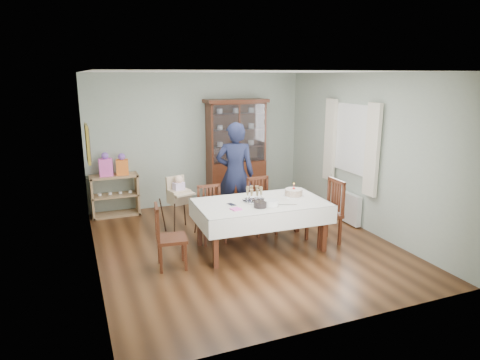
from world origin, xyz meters
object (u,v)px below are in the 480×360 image
sideboard (115,195)px  chair_far_right (262,217)px  chair_end_right (324,224)px  chair_end_left (171,249)px  woman (235,174)px  dining_table (261,225)px  birthday_cake (294,193)px  high_chair (180,210)px  champagne_tray (254,197)px  chair_far_left (212,225)px  gift_bag_orange (122,165)px  gift_bag_pink (106,166)px  china_cabinet (236,150)px

sideboard → chair_far_right: 2.95m
chair_end_right → chair_end_left: bearing=-90.3°
sideboard → woman: woman is taller
chair_end_left → chair_end_right: 2.52m
dining_table → birthday_cake: bearing=7.6°
dining_table → high_chair: high_chair is taller
dining_table → high_chair: size_ratio=2.01×
sideboard → dining_table: bearing=-52.5°
woman → champagne_tray: woman is taller
dining_table → chair_end_right: (1.06, -0.16, -0.08)m
chair_far_left → birthday_cake: birthday_cake is taller
high_chair → dining_table: bearing=-63.9°
chair_far_right → woman: (-0.27, 0.58, 0.65)m
champagne_tray → gift_bag_orange: 2.96m
birthday_cake → chair_end_right: bearing=-28.6°
chair_far_right → high_chair: high_chair is taller
champagne_tray → gift_bag_pink: bearing=129.2°
birthday_cake → dining_table: bearing=-172.4°
high_chair → champagne_tray: size_ratio=2.75×
chair_end_left → gift_bag_pink: 2.82m
china_cabinet → chair_end_right: (0.50, -2.67, -0.81)m
woman → high_chair: 1.18m
sideboard → chair_end_left: size_ratio=0.98×
chair_end_left → china_cabinet: bearing=-30.1°
chair_far_right → gift_bag_orange: (-2.07, 1.89, 0.70)m
sideboard → champagne_tray: 3.11m
china_cabinet → high_chair: 2.19m
champagne_tray → chair_far_left: bearing=137.4°
chair_end_right → champagne_tray: (-1.14, 0.23, 0.52)m
chair_far_right → champagne_tray: size_ratio=2.59×
gift_bag_orange → chair_end_left: bearing=-83.5°
chair_end_right → gift_bag_pink: gift_bag_pink is taller
chair_far_left → high_chair: high_chair is taller
dining_table → chair_far_right: bearing=63.5°
woman → gift_bag_orange: 2.23m
chair_end_right → champagne_tray: chair_end_right is taller
champagne_tray → high_chair: bearing=130.1°
china_cabinet → birthday_cake: bearing=-88.9°
chair_far_left → gift_bag_orange: (-1.15, 1.95, 0.71)m
woman → birthday_cake: woman is taller
dining_table → chair_far_left: 0.84m
chair_far_left → gift_bag_pink: (-1.45, 1.95, 0.73)m
china_cabinet → chair_far_left: bearing=-121.3°
dining_table → gift_bag_orange: gift_bag_orange is taller
chair_far_left → chair_end_right: 1.83m
china_cabinet → chair_far_right: china_cabinet is taller
chair_far_left → chair_end_left: (-0.85, -0.71, 0.00)m
woman → chair_end_right: bearing=147.3°
dining_table → china_cabinet: 2.67m
chair_far_left → chair_end_right: (1.68, -0.72, 0.04)m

